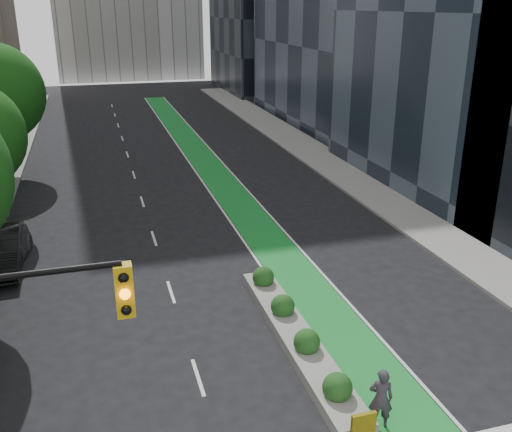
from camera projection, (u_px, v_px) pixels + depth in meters
sidewalk_right at (352, 177)px, 39.04m from camera, size 3.60×90.00×0.15m
bike_lane_paint at (211, 169)px, 41.27m from camera, size 2.20×70.00×0.01m
median_planter at (296, 333)px, 20.00m from camera, size 1.20×10.26×1.10m
cyclist at (381, 398)px, 15.83m from camera, size 0.80×0.67×1.87m
parked_car_left_mid at (0, 250)px, 25.56m from camera, size 1.97×5.25×1.71m
parked_car_left_far at (1, 250)px, 25.89m from camera, size 2.54×5.21×1.46m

